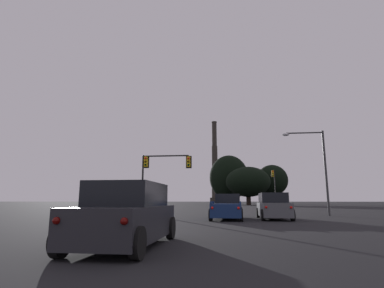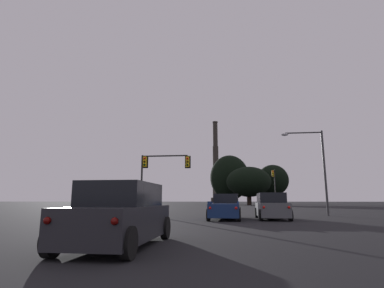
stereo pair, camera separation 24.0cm
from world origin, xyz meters
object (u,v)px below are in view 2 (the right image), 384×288
at_px(traffic_light_overhead_left, 158,169).
at_px(smokestack, 216,170).
at_px(suv_right_lane_front, 271,206).
at_px(street_lamp, 316,161).
at_px(pickup_truck_center_lane_front, 225,208).
at_px(suv_left_lane_third, 121,215).
at_px(traffic_light_far_right, 274,183).

distance_m(traffic_light_overhead_left, smokestack, 133.19).
height_order(traffic_light_overhead_left, smokestack, smokestack).
xyz_separation_m(suv_right_lane_front, street_lamp, (4.83, 5.28, 3.87)).
bearing_deg(street_lamp, smokestack, 96.16).
relative_size(pickup_truck_center_lane_front, traffic_light_overhead_left, 0.95).
relative_size(suv_right_lane_front, street_lamp, 0.65).
relative_size(suv_left_lane_third, traffic_light_overhead_left, 0.84).
bearing_deg(suv_left_lane_third, pickup_truck_center_lane_front, 78.32).
bearing_deg(traffic_light_overhead_left, suv_right_lane_front, -34.61).
bearing_deg(smokestack, suv_right_lane_front, -86.05).
height_order(suv_right_lane_front, traffic_light_overhead_left, traffic_light_overhead_left).
relative_size(suv_left_lane_third, traffic_light_far_right, 0.75).
relative_size(suv_right_lane_front, traffic_light_far_right, 0.75).
height_order(traffic_light_far_right, smokestack, smokestack).
distance_m(traffic_light_far_right, smokestack, 110.56).
distance_m(suv_right_lane_front, smokestack, 140.80).
relative_size(suv_right_lane_front, smokestack, 0.11).
distance_m(pickup_truck_center_lane_front, suv_right_lane_front, 3.29).
bearing_deg(suv_right_lane_front, traffic_light_far_right, 81.70).
relative_size(pickup_truck_center_lane_front, traffic_light_far_right, 0.85).
distance_m(suv_left_lane_third, traffic_light_overhead_left, 21.22).
xyz_separation_m(suv_left_lane_third, street_lamp, (11.07, 18.91, 3.87)).
relative_size(suv_left_lane_third, street_lamp, 0.65).
bearing_deg(suv_left_lane_third, street_lamp, 60.27).
bearing_deg(suv_right_lane_front, smokestack, 94.55).
bearing_deg(suv_right_lane_front, traffic_light_overhead_left, 145.98).
bearing_deg(traffic_light_far_right, smokestack, 97.56).
bearing_deg(pickup_truck_center_lane_front, suv_right_lane_front, 3.90).
distance_m(traffic_light_far_right, street_lamp, 25.39).
bearing_deg(pickup_truck_center_lane_front, suv_left_lane_third, -100.01).
xyz_separation_m(suv_left_lane_third, smokestack, (-3.40, 153.13, 16.56)).
bearing_deg(smokestack, pickup_truck_center_lane_front, -87.39).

